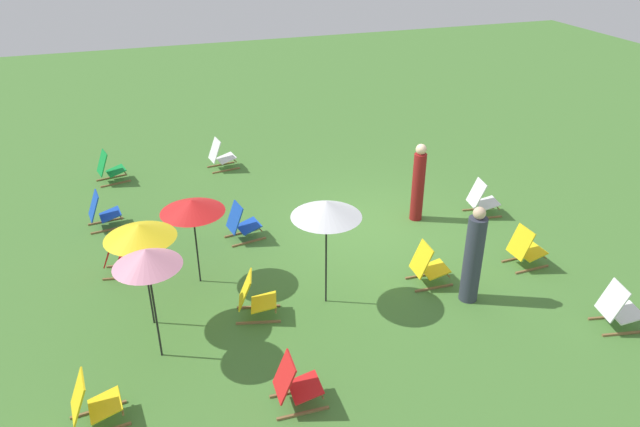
% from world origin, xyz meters
% --- Properties ---
extents(ground_plane, '(40.00, 40.00, 0.00)m').
position_xyz_m(ground_plane, '(0.00, 0.00, 0.00)').
color(ground_plane, '#477A33').
extents(deckchair_0, '(0.57, 0.82, 0.83)m').
position_xyz_m(deckchair_0, '(1.80, 5.59, 0.37)').
color(deckchair_0, olive).
rests_on(deckchair_0, ground).
extents(deckchair_1, '(0.63, 0.85, 0.83)m').
position_xyz_m(deckchair_1, '(4.22, 5.40, 0.37)').
color(deckchair_1, olive).
rests_on(deckchair_1, ground).
extents(deckchair_2, '(0.64, 0.85, 0.83)m').
position_xyz_m(deckchair_2, '(-2.34, 3.15, 0.37)').
color(deckchair_2, olive).
rests_on(deckchair_2, ground).
extents(deckchair_3, '(0.61, 0.83, 0.83)m').
position_xyz_m(deckchair_3, '(-4.52, -2.51, 0.37)').
color(deckchair_3, olive).
rests_on(deckchair_3, ground).
extents(deckchair_4, '(0.50, 0.77, 0.83)m').
position_xyz_m(deckchair_4, '(-2.37, -0.11, 0.37)').
color(deckchair_4, olive).
rests_on(deckchair_4, ground).
extents(deckchair_5, '(0.60, 0.83, 0.83)m').
position_xyz_m(deckchair_5, '(0.33, 2.82, 0.37)').
color(deckchair_5, olive).
rests_on(deckchair_5, ground).
extents(deckchair_6, '(0.58, 0.82, 0.83)m').
position_xyz_m(deckchair_6, '(-0.28, -2.55, 0.37)').
color(deckchair_6, olive).
rests_on(deckchair_6, ground).
extents(deckchair_7, '(0.49, 0.77, 0.83)m').
position_xyz_m(deckchair_7, '(-4.51, 3.07, 0.37)').
color(deckchair_7, olive).
rests_on(deckchair_7, ground).
extents(deckchair_8, '(0.51, 0.78, 0.83)m').
position_xyz_m(deckchair_8, '(-2.41, -2.20, 0.37)').
color(deckchair_8, olive).
rests_on(deckchair_8, ground).
extents(deckchair_9, '(0.60, 0.83, 0.83)m').
position_xyz_m(deckchair_9, '(-0.22, 5.29, 0.37)').
color(deckchair_9, olive).
rests_on(deckchair_9, ground).
extents(deckchair_10, '(0.56, 0.81, 0.83)m').
position_xyz_m(deckchair_10, '(-3.99, 5.76, 0.37)').
color(deckchair_10, olive).
rests_on(deckchair_10, ground).
extents(deckchair_11, '(0.59, 0.82, 0.83)m').
position_xyz_m(deckchair_11, '(4.18, 2.59, 0.37)').
color(deckchair_11, olive).
rests_on(deckchair_11, ground).
extents(umbrella_0, '(1.01, 1.01, 1.95)m').
position_xyz_m(umbrella_0, '(-2.86, 4.78, 1.80)').
color(umbrella_0, black).
rests_on(umbrella_0, ground).
extents(umbrella_1, '(1.14, 1.14, 1.90)m').
position_xyz_m(umbrella_1, '(-1.99, 4.83, 1.78)').
color(umbrella_1, black).
rests_on(umbrella_1, ground).
extents(umbrella_2, '(1.19, 1.19, 2.00)m').
position_xyz_m(umbrella_2, '(-2.32, 1.86, 1.85)').
color(umbrella_2, black).
rests_on(umbrella_2, ground).
extents(umbrella_3, '(1.15, 1.15, 1.70)m').
position_xyz_m(umbrella_3, '(-0.98, 3.90, 1.58)').
color(umbrella_3, black).
rests_on(umbrella_3, ground).
extents(person_0, '(0.45, 0.45, 1.85)m').
position_xyz_m(person_0, '(-3.05, -0.59, 0.87)').
color(person_0, '#333847').
rests_on(person_0, ground).
extents(person_1, '(0.33, 0.33, 1.79)m').
position_xyz_m(person_1, '(-0.01, -1.06, 0.87)').
color(person_1, maroon).
rests_on(person_1, ground).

